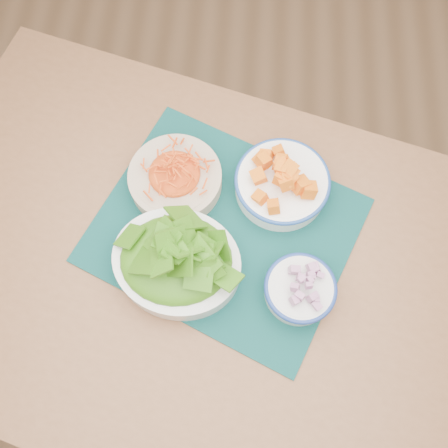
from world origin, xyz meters
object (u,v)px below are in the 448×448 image
placemat (224,230)px  squash_bowl (283,180)px  carrot_bowl (175,176)px  onion_bowl (300,289)px  table (202,279)px  lettuce_bowl (176,259)px

placemat → squash_bowl: bearing=64.3°
carrot_bowl → onion_bowl: size_ratio=1.45×
table → onion_bowl: onion_bowl is taller
table → carrot_bowl: carrot_bowl is taller
placemat → table: bearing=-94.1°
onion_bowl → squash_bowl: bearing=99.9°
carrot_bowl → lettuce_bowl: bearing=-83.2°
table → onion_bowl: size_ratio=9.91×
placemat → onion_bowl: 0.19m
table → onion_bowl: (0.19, -0.04, 0.13)m
squash_bowl → lettuce_bowl: 0.26m
carrot_bowl → placemat: bearing=-42.1°
squash_bowl → lettuce_bowl: lettuce_bowl is taller
table → carrot_bowl: size_ratio=6.85×
carrot_bowl → lettuce_bowl: 0.18m
squash_bowl → lettuce_bowl: size_ratio=0.78×
placemat → squash_bowl: 0.15m
lettuce_bowl → onion_bowl: lettuce_bowl is taller
table → lettuce_bowl: (-0.04, -0.01, 0.16)m
onion_bowl → carrot_bowl: bearing=139.6°
squash_bowl → onion_bowl: 0.22m
placemat → lettuce_bowl: (-0.08, -0.08, 0.06)m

